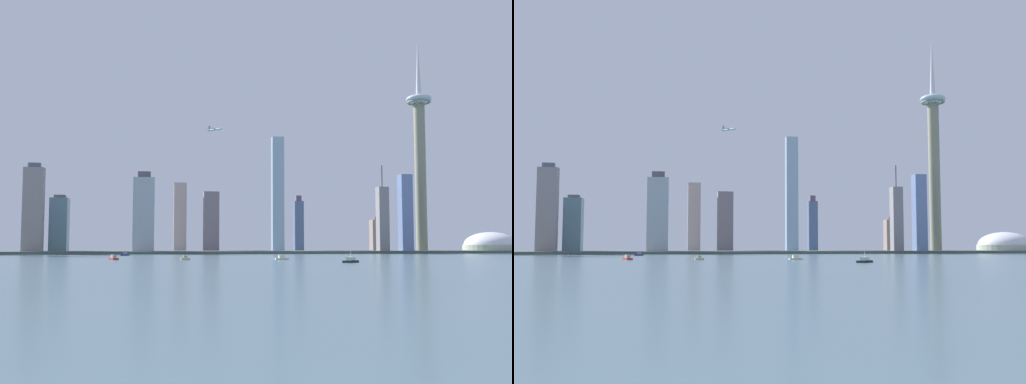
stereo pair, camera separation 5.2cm
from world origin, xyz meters
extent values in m
plane|color=#47616E|center=(0.00, 0.00, 0.00)|extent=(6000.00, 6000.00, 0.00)
cube|color=#4A5A50|center=(0.00, 496.85, 1.87)|extent=(858.84, 61.28, 3.73)
cylinder|color=gray|center=(286.03, 511.76, 111.60)|extent=(15.94, 15.94, 223.19)
ellipsoid|color=#A3BCCA|center=(286.03, 511.76, 223.19)|extent=(36.78, 36.78, 13.61)
torus|color=gray|center=(286.03, 511.76, 218.43)|extent=(33.98, 33.98, 2.72)
cone|color=silver|center=(286.03, 511.76, 272.94)|extent=(7.97, 7.97, 85.89)
cylinder|color=#ACB39F|center=(393.27, 515.64, 5.85)|extent=(78.58, 78.58, 11.69)
ellipsoid|color=silver|center=(393.27, 515.64, 11.69)|extent=(74.65, 74.65, 36.92)
cube|color=gray|center=(-11.55, 566.34, 44.09)|extent=(22.00, 21.57, 88.17)
cube|color=slate|center=(-217.62, 531.33, 37.21)|extent=(23.23, 24.47, 74.43)
cube|color=#5F585C|center=(-217.62, 531.33, 76.45)|extent=(13.94, 14.68, 4.05)
cube|color=gray|center=(-244.78, 498.30, 55.62)|extent=(25.25, 13.90, 111.23)
cube|color=slate|center=(-244.78, 498.30, 114.17)|extent=(15.15, 8.34, 5.88)
cube|color=#A1AEB9|center=(-105.75, 508.34, 50.73)|extent=(27.99, 16.78, 101.47)
cube|color=#5B505C|center=(-105.75, 508.34, 105.45)|extent=(16.79, 10.07, 7.96)
cube|color=slate|center=(125.41, 600.47, 39.12)|extent=(14.00, 14.98, 78.23)
cube|color=#5F5062|center=(125.41, 600.47, 82.60)|extent=(8.40, 8.99, 8.73)
cube|color=#B99F97|center=(-55.72, 588.41, 51.21)|extent=(18.36, 22.26, 102.41)
cube|color=#657BAA|center=(251.84, 487.16, 54.52)|extent=(16.21, 16.40, 109.05)
cube|color=gray|center=(251.90, 597.39, 25.18)|extent=(22.80, 17.23, 50.35)
cube|color=#624E58|center=(251.90, 597.39, 52.63)|extent=(13.68, 10.34, 4.56)
cube|color=gray|center=(217.06, 483.18, 45.42)|extent=(14.02, 15.40, 90.85)
cylinder|color=#4C4C51|center=(217.06, 483.18, 105.84)|extent=(1.60, 1.60, 29.98)
cube|color=#95B2C9|center=(88.46, 575.76, 86.41)|extent=(17.49, 14.15, 172.82)
cube|color=beige|center=(21.79, 205.29, 0.68)|extent=(11.87, 5.13, 1.35)
cube|color=silver|center=(21.79, 205.29, 2.69)|extent=(5.32, 3.32, 2.68)
cube|color=#B62824|center=(-121.28, 223.80, 0.76)|extent=(9.85, 16.13, 1.52)
cube|color=#9F9FA7|center=(-121.28, 223.80, 2.88)|extent=(5.49, 7.53, 2.71)
cube|color=beige|center=(-60.64, 208.90, 1.00)|extent=(7.95, 3.93, 1.99)
cube|color=#92A99E|center=(-60.64, 208.90, 2.84)|extent=(3.61, 2.44, 1.70)
cube|color=black|center=(56.83, 120.97, 0.79)|extent=(15.41, 15.91, 1.59)
cube|color=silver|center=(56.83, 120.97, 2.85)|extent=(7.84, 8.00, 2.52)
cylinder|color=silver|center=(56.83, 120.97, 7.00)|extent=(0.24, 0.24, 5.79)
cube|color=navy|center=(-122.50, 400.41, 0.75)|extent=(9.66, 10.95, 1.49)
cube|color=#A4919D|center=(-122.50, 400.41, 2.47)|extent=(4.87, 5.31, 1.95)
cylinder|color=silver|center=(-122.50, 400.41, 5.10)|extent=(0.24, 0.24, 3.32)
cone|color=#E54C19|center=(-191.05, 358.56, 1.09)|extent=(1.17, 1.17, 2.17)
cylinder|color=#A6C1D2|center=(-10.66, 522.99, 171.83)|extent=(18.34, 18.75, 2.68)
sphere|color=#A6C1D2|center=(-2.45, 514.55, 171.83)|extent=(2.68, 2.68, 2.68)
cube|color=#A6C1D2|center=(-10.66, 522.99, 173.04)|extent=(18.45, 18.07, 0.50)
cube|color=#A6C1D2|center=(-17.55, 530.08, 172.23)|extent=(7.17, 7.05, 0.40)
cube|color=#2D333D|center=(-17.55, 530.08, 175.67)|extent=(1.77, 1.80, 5.00)
camera|label=1|loc=(-78.81, -309.17, 14.37)|focal=42.48mm
camera|label=2|loc=(-78.76, -309.18, 14.37)|focal=42.48mm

